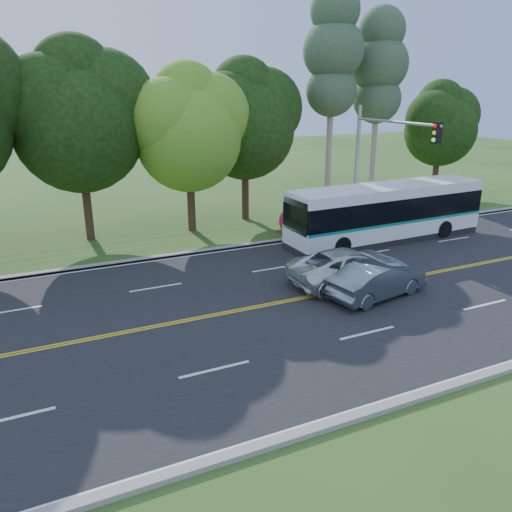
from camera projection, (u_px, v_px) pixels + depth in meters
name	position (u px, v px, depth m)	size (l,w,h in m)	color
ground	(324.00, 294.00, 20.09)	(120.00, 120.00, 0.00)	#2A511B
road	(324.00, 294.00, 20.09)	(60.00, 14.00, 0.02)	black
curb_north	(251.00, 244.00, 26.21)	(60.00, 0.30, 0.15)	gray
curb_south	(462.00, 383.00, 13.92)	(60.00, 0.30, 0.15)	gray
grass_verge	(238.00, 236.00, 27.81)	(60.00, 4.00, 0.10)	#2A511B
lane_markings	(322.00, 294.00, 20.04)	(57.60, 13.82, 0.00)	gold
tree_row	(123.00, 111.00, 26.31)	(44.70, 9.10, 13.84)	#2F1D15
bougainvillea_hedge	(354.00, 214.00, 29.72)	(9.50, 2.25, 1.50)	#AA0E35
traffic_signal	(379.00, 153.00, 25.82)	(0.42, 6.10, 7.00)	#96999E
transit_bus	(386.00, 213.00, 26.74)	(11.49, 2.84, 2.99)	white
sedan	(378.00, 280.00, 19.58)	(1.50, 4.30, 1.42)	slate
suv	(351.00, 267.00, 20.90)	(2.46, 5.34, 1.48)	silver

